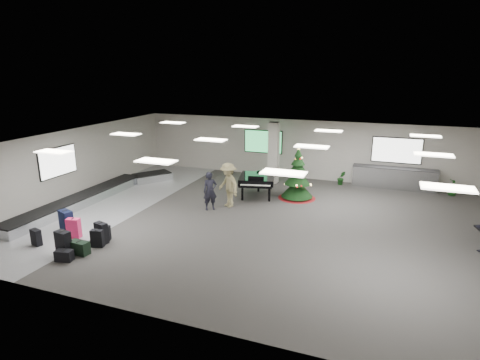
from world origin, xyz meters
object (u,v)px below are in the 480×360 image
at_px(traveler_a, 210,191).
at_px(traveler_b, 228,185).
at_px(baggage_carousel, 96,195).
at_px(pink_suitcase, 74,228).
at_px(christmas_tree, 297,181).
at_px(grand_piano, 257,179).
at_px(potted_plant_left, 341,178).
at_px(service_counter, 394,178).
at_px(potted_plant_right, 453,187).

bearing_deg(traveler_a, traveler_b, 9.97).
relative_size(baggage_carousel, pink_suitcase, 13.11).
distance_m(baggage_carousel, traveler_b, 6.26).
bearing_deg(christmas_tree, grand_piano, -167.33).
height_order(christmas_tree, potted_plant_left, christmas_tree).
height_order(christmas_tree, grand_piano, christmas_tree).
bearing_deg(service_counter, baggage_carousel, -152.33).
distance_m(service_counter, pink_suitcase, 14.98).
bearing_deg(baggage_carousel, christmas_tree, 21.93).
relative_size(baggage_carousel, traveler_a, 5.86).
xyz_separation_m(baggage_carousel, potted_plant_right, (15.48, 6.50, 0.18)).
distance_m(baggage_carousel, potted_plant_left, 12.16).
distance_m(baggage_carousel, traveler_a, 5.58).
distance_m(traveler_b, potted_plant_left, 6.72).
xyz_separation_m(service_counter, traveler_b, (-6.76, -5.46, 0.43)).
xyz_separation_m(christmas_tree, grand_piano, (-1.83, -0.41, -0.02)).
relative_size(traveler_b, potted_plant_right, 2.48).
bearing_deg(baggage_carousel, potted_plant_left, 32.16).
height_order(baggage_carousel, traveler_b, traveler_b).
bearing_deg(traveler_a, baggage_carousel, 147.18).
bearing_deg(grand_piano, service_counter, 18.10).
height_order(service_counter, pink_suitcase, service_counter).
xyz_separation_m(service_counter, potted_plant_left, (-2.54, -0.26, -0.18)).
relative_size(pink_suitcase, traveler_a, 0.45).
distance_m(traveler_a, potted_plant_left, 7.58).
distance_m(service_counter, potted_plant_right, 2.66).
bearing_deg(service_counter, christmas_tree, -142.25).
bearing_deg(service_counter, traveler_a, -140.16).
xyz_separation_m(baggage_carousel, pink_suitcase, (2.19, -3.80, 0.15)).
distance_m(christmas_tree, potted_plant_left, 3.46).
xyz_separation_m(christmas_tree, potted_plant_right, (6.85, 3.02, -0.45)).
xyz_separation_m(traveler_a, potted_plant_left, (4.79, 5.86, -0.46)).
bearing_deg(traveler_a, service_counter, 0.63).
bearing_deg(pink_suitcase, traveler_a, 39.35).
bearing_deg(potted_plant_left, potted_plant_right, 0.32).
bearing_deg(service_counter, traveler_b, -141.09).
bearing_deg(traveler_b, potted_plant_right, 62.37).
distance_m(pink_suitcase, traveler_a, 5.55).
xyz_separation_m(baggage_carousel, traveler_b, (6.08, 1.28, 0.77)).
bearing_deg(potted_plant_right, traveler_a, -149.46).
relative_size(service_counter, christmas_tree, 1.63).
bearing_deg(grand_piano, potted_plant_right, 8.41).
bearing_deg(potted_plant_right, potted_plant_left, -179.68).
bearing_deg(pink_suitcase, grand_piano, 42.36).
height_order(service_counter, potted_plant_right, service_counter).
relative_size(service_counter, pink_suitcase, 5.47).
bearing_deg(baggage_carousel, traveler_b, 11.86).
relative_size(service_counter, potted_plant_left, 5.47).
xyz_separation_m(service_counter, traveler_a, (-7.33, -6.12, 0.28)).
xyz_separation_m(pink_suitcase, christmas_tree, (6.45, 7.28, 0.49)).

